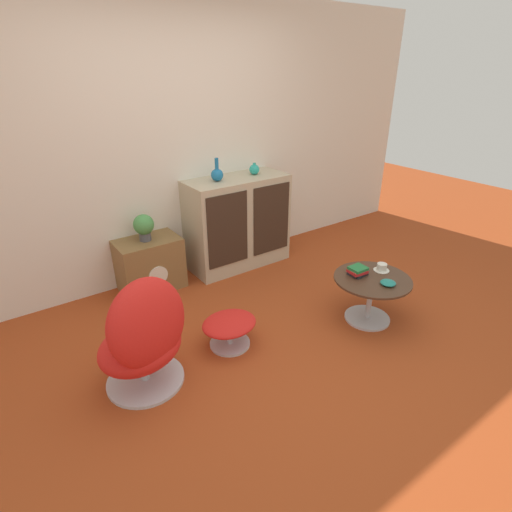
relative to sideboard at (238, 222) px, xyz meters
The scene contains 13 objects.
ground_plane 1.62m from the sideboard, 109.95° to the right, with size 12.00×12.00×0.00m, color #9E3D19.
wall_back 1.01m from the sideboard, 153.25° to the left, with size 6.40×0.06×2.60m.
sideboard is the anchor object (origin of this frame).
tv_console 1.01m from the sideboard, behind, with size 0.59×0.39×0.51m.
egg_chair 1.94m from the sideboard, 141.49° to the right, with size 0.73×0.70×0.84m.
ottoman 1.47m from the sideboard, 126.13° to the right, with size 0.43×0.37×0.24m.
coffee_table 1.60m from the sideboard, 78.83° to the right, with size 0.63×0.63×0.40m.
vase_leftmost 0.59m from the sideboard, behind, with size 0.12×0.12×0.22m.
vase_inner_left 0.58m from the sideboard, ahead, with size 0.11×0.11×0.12m.
potted_plant 1.01m from the sideboard, behind, with size 0.19×0.19×0.25m.
teacup 1.58m from the sideboard, 72.53° to the right, with size 0.13×0.13×0.06m.
book_stack 1.46m from the sideboard, 80.27° to the right, with size 0.16×0.14×0.07m.
bowl 1.73m from the sideboard, 79.37° to the right, with size 0.12×0.12×0.04m.
Camera 1 is at (-1.62, -1.87, 1.99)m, focal length 28.00 mm.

